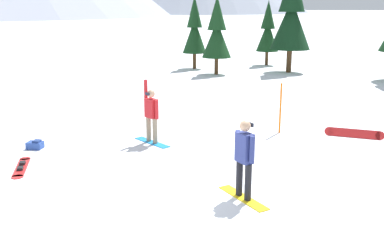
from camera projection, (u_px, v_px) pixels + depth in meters
ground_plane at (175, 190)px, 10.55m from camera, size 800.00×800.00×0.00m
snowboarder_foreground at (244, 158)px, 9.85m from camera, size 1.06×1.44×1.77m
snowboarder_midground at (151, 114)px, 13.93m from camera, size 1.23×1.22×1.93m
loose_snowboard_near_right at (21, 167)px, 11.97m from camera, size 0.71×1.71×0.09m
loose_snowboard_far_spare at (354, 133)px, 14.70m from camera, size 1.80×0.67×0.27m
backpack_blue at (35, 145)px, 13.55m from camera, size 0.53×0.36×0.26m
trail_marker_pole at (280, 108)px, 15.07m from camera, size 0.06×0.06×1.67m
pine_tree_slender at (268, 30)px, 31.90m from camera, size 1.55×1.55×4.47m
pine_tree_twin at (217, 32)px, 27.57m from camera, size 1.77×1.77×4.71m
pine_tree_leaning at (291, 14)px, 28.20m from camera, size 2.47×2.47×6.56m
pine_tree_broad at (195, 29)px, 30.11m from camera, size 1.57×1.57×4.76m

